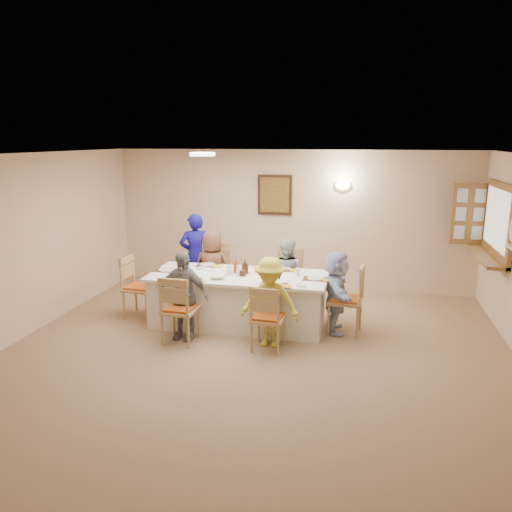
% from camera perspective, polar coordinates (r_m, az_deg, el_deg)
% --- Properties ---
extents(ground, '(7.00, 7.00, 0.00)m').
position_cam_1_polar(ground, '(6.14, -0.95, -12.65)').
color(ground, '#7E6A4E').
extents(room_walls, '(7.00, 7.00, 7.00)m').
position_cam_1_polar(room_walls, '(5.65, -1.01, 1.30)').
color(room_walls, beige).
rests_on(room_walls, ground).
extents(wall_picture, '(0.62, 0.05, 0.72)m').
position_cam_1_polar(wall_picture, '(9.03, 2.16, 7.00)').
color(wall_picture, black).
rests_on(wall_picture, room_walls).
extents(wall_sconce, '(0.26, 0.09, 0.18)m').
position_cam_1_polar(wall_sconce, '(8.86, 9.88, 7.99)').
color(wall_sconce, white).
rests_on(wall_sconce, room_walls).
extents(ceiling_light, '(0.36, 0.36, 0.05)m').
position_cam_1_polar(ceiling_light, '(7.25, -6.15, 11.49)').
color(ceiling_light, white).
rests_on(ceiling_light, room_walls).
extents(serving_hatch, '(0.06, 1.50, 1.15)m').
position_cam_1_polar(serving_hatch, '(8.11, 25.98, 3.52)').
color(serving_hatch, brown).
rests_on(serving_hatch, room_walls).
extents(hatch_sill, '(0.30, 1.50, 0.05)m').
position_cam_1_polar(hatch_sill, '(8.17, 24.79, -0.05)').
color(hatch_sill, brown).
rests_on(hatch_sill, room_walls).
extents(shutter_door, '(0.55, 0.04, 1.00)m').
position_cam_1_polar(shutter_door, '(8.79, 23.20, 4.44)').
color(shutter_door, brown).
rests_on(shutter_door, room_walls).
extents(dining_table, '(2.57, 1.09, 0.76)m').
position_cam_1_polar(dining_table, '(7.36, -2.03, -4.98)').
color(dining_table, white).
rests_on(dining_table, ground).
extents(chair_back_left, '(0.50, 0.50, 1.02)m').
position_cam_1_polar(chair_back_left, '(8.22, -4.73, -2.12)').
color(chair_back_left, tan).
rests_on(chair_back_left, ground).
extents(chair_back_right, '(0.51, 0.51, 0.97)m').
position_cam_1_polar(chair_back_right, '(7.97, 3.57, -2.79)').
color(chair_back_right, tan).
rests_on(chair_back_right, ground).
extents(chair_front_left, '(0.48, 0.48, 0.95)m').
position_cam_1_polar(chair_front_left, '(6.79, -8.65, -5.92)').
color(chair_front_left, tan).
rests_on(chair_front_left, ground).
extents(chair_front_right, '(0.45, 0.45, 0.89)m').
position_cam_1_polar(chair_front_right, '(6.48, 1.41, -6.97)').
color(chair_front_right, tan).
rests_on(chair_front_right, ground).
extents(chair_left_end, '(0.48, 0.48, 0.95)m').
position_cam_1_polar(chair_left_end, '(7.85, -13.10, -3.45)').
color(chair_left_end, tan).
rests_on(chair_left_end, ground).
extents(chair_right_end, '(0.52, 0.52, 1.00)m').
position_cam_1_polar(chair_right_end, '(7.12, 10.18, -4.82)').
color(chair_right_end, tan).
rests_on(chair_right_end, ground).
extents(diner_back_left, '(0.64, 0.44, 1.27)m').
position_cam_1_polar(diner_back_left, '(8.08, -5.00, -1.50)').
color(diner_back_left, brown).
rests_on(diner_back_left, ground).
extents(diner_back_right, '(0.72, 0.64, 1.19)m').
position_cam_1_polar(diner_back_right, '(7.83, 3.44, -2.23)').
color(diner_back_right, '#B6B9C1').
rests_on(diner_back_right, ground).
extents(diner_front_left, '(0.78, 0.44, 1.24)m').
position_cam_1_polar(diner_front_left, '(6.85, -8.34, -4.44)').
color(diner_front_left, gray).
rests_on(diner_front_left, ground).
extents(diner_front_right, '(0.84, 0.55, 1.21)m').
position_cam_1_polar(diner_front_right, '(6.54, 1.61, -5.30)').
color(diner_front_right, yellow).
rests_on(diner_front_right, ground).
extents(diner_right_end, '(1.18, 0.62, 1.18)m').
position_cam_1_polar(diner_right_end, '(7.10, 9.16, -4.08)').
color(diner_right_end, '#B4C1E9').
rests_on(diner_right_end, ground).
extents(caregiver, '(0.80, 0.76, 1.46)m').
position_cam_1_polar(caregiver, '(8.63, -6.95, 0.06)').
color(caregiver, '#15118E').
rests_on(caregiver, ground).
extents(placemat_fl, '(0.33, 0.25, 0.01)m').
position_cam_1_polar(placemat_fl, '(7.04, -7.64, -2.70)').
color(placemat_fl, '#472B19').
rests_on(placemat_fl, dining_table).
extents(plate_fl, '(0.23, 0.23, 0.01)m').
position_cam_1_polar(plate_fl, '(7.04, -7.65, -2.63)').
color(plate_fl, white).
rests_on(plate_fl, dining_table).
extents(napkin_fl, '(0.14, 0.14, 0.01)m').
position_cam_1_polar(napkin_fl, '(6.93, -6.38, -2.85)').
color(napkin_fl, gold).
rests_on(napkin_fl, dining_table).
extents(placemat_fr, '(0.37, 0.27, 0.01)m').
position_cam_1_polar(placemat_fr, '(6.74, 2.03, -3.32)').
color(placemat_fr, '#472B19').
rests_on(placemat_fr, dining_table).
extents(plate_fr, '(0.23, 0.23, 0.01)m').
position_cam_1_polar(plate_fr, '(6.73, 2.03, -3.24)').
color(plate_fr, white).
rests_on(plate_fr, dining_table).
extents(napkin_fr, '(0.14, 0.14, 0.01)m').
position_cam_1_polar(napkin_fr, '(6.66, 3.48, -3.47)').
color(napkin_fr, gold).
rests_on(napkin_fr, dining_table).
extents(placemat_bl, '(0.34, 0.25, 0.01)m').
position_cam_1_polar(placemat_bl, '(7.81, -5.57, -1.05)').
color(placemat_bl, '#472B19').
rests_on(placemat_bl, dining_table).
extents(plate_bl, '(0.25, 0.25, 0.02)m').
position_cam_1_polar(plate_bl, '(7.80, -5.58, -0.98)').
color(plate_bl, white).
rests_on(plate_bl, dining_table).
extents(napkin_bl, '(0.14, 0.14, 0.01)m').
position_cam_1_polar(napkin_bl, '(7.71, -4.41, -1.17)').
color(napkin_bl, gold).
rests_on(napkin_bl, dining_table).
extents(placemat_br, '(0.35, 0.26, 0.01)m').
position_cam_1_polar(placemat_br, '(7.54, 3.16, -1.53)').
color(placemat_br, '#472B19').
rests_on(placemat_br, dining_table).
extents(plate_br, '(0.22, 0.22, 0.01)m').
position_cam_1_polar(plate_br, '(7.53, 3.16, -1.46)').
color(plate_br, white).
rests_on(plate_br, dining_table).
extents(napkin_br, '(0.13, 0.13, 0.01)m').
position_cam_1_polar(napkin_br, '(7.46, 4.46, -1.65)').
color(napkin_br, gold).
rests_on(napkin_br, dining_table).
extents(placemat_le, '(0.36, 0.27, 0.01)m').
position_cam_1_polar(placemat_le, '(7.59, -10.13, -1.61)').
color(placemat_le, '#472B19').
rests_on(placemat_le, dining_table).
extents(plate_le, '(0.25, 0.25, 0.02)m').
position_cam_1_polar(plate_le, '(7.59, -10.14, -1.54)').
color(plate_le, white).
rests_on(plate_le, dining_table).
extents(napkin_le, '(0.14, 0.14, 0.01)m').
position_cam_1_polar(napkin_le, '(7.48, -9.00, -1.74)').
color(napkin_le, gold).
rests_on(napkin_le, dining_table).
extents(placemat_re, '(0.34, 0.25, 0.01)m').
position_cam_1_polar(placemat_re, '(7.07, 6.79, -2.60)').
color(placemat_re, '#472B19').
rests_on(placemat_re, dining_table).
extents(plate_re, '(0.23, 0.23, 0.01)m').
position_cam_1_polar(plate_re, '(7.07, 6.79, -2.52)').
color(plate_re, white).
rests_on(plate_re, dining_table).
extents(napkin_re, '(0.13, 0.13, 0.01)m').
position_cam_1_polar(napkin_re, '(7.01, 8.21, -2.73)').
color(napkin_re, gold).
rests_on(napkin_re, dining_table).
extents(teacup_a, '(0.17, 0.17, 0.08)m').
position_cam_1_polar(teacup_a, '(7.16, -9.05, -2.16)').
color(teacup_a, white).
rests_on(teacup_a, dining_table).
extents(teacup_b, '(0.13, 0.13, 0.09)m').
position_cam_1_polar(teacup_b, '(7.67, 1.70, -0.93)').
color(teacup_b, white).
rests_on(teacup_b, dining_table).
extents(bowl_a, '(0.29, 0.29, 0.06)m').
position_cam_1_polar(bowl_a, '(7.06, -4.34, -2.37)').
color(bowl_a, white).
rests_on(bowl_a, dining_table).
extents(bowl_b, '(0.25, 0.25, 0.06)m').
position_cam_1_polar(bowl_b, '(7.39, 1.32, -1.62)').
color(bowl_b, white).
rests_on(bowl_b, dining_table).
extents(condiment_ketchup, '(0.14, 0.14, 0.22)m').
position_cam_1_polar(condiment_ketchup, '(7.29, -2.31, -1.18)').
color(condiment_ketchup, '#AE350E').
rests_on(condiment_ketchup, dining_table).
extents(condiment_brown, '(0.15, 0.15, 0.21)m').
position_cam_1_polar(condiment_brown, '(7.28, -1.27, -1.23)').
color(condiment_brown, '#3E2010').
rests_on(condiment_brown, dining_table).
extents(condiment_malt, '(0.18, 0.18, 0.14)m').
position_cam_1_polar(condiment_malt, '(7.16, -1.51, -1.75)').
color(condiment_malt, '#3E2010').
rests_on(condiment_malt, dining_table).
extents(drinking_glass, '(0.07, 0.07, 0.10)m').
position_cam_1_polar(drinking_glass, '(7.32, -3.10, -1.54)').
color(drinking_glass, silver).
rests_on(drinking_glass, dining_table).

